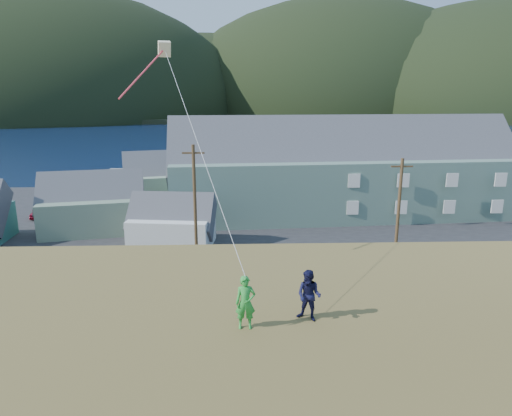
{
  "coord_description": "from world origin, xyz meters",
  "views": [
    {
      "loc": [
        3.2,
        -31.07,
        13.51
      ],
      "look_at": [
        3.85,
        -12.54,
        8.8
      ],
      "focal_mm": 32.0,
      "sensor_mm": 36.0,
      "label": 1
    }
  ],
  "objects_px": {
    "lodge": "(342,170)",
    "kite_flyer_navy": "(309,296)",
    "shed_palegreen_near": "(93,205)",
    "shed_white": "(172,223)",
    "shed_palegreen_far": "(171,178)",
    "kite_flyer_green": "(245,303)",
    "wharf": "(182,178)"
  },
  "relations": [
    {
      "from": "lodge",
      "to": "kite_flyer_navy",
      "type": "relative_size",
      "value": 26.07
    },
    {
      "from": "lodge",
      "to": "shed_palegreen_near",
      "type": "height_order",
      "value": "lodge"
    },
    {
      "from": "shed_white",
      "to": "kite_flyer_navy",
      "type": "relative_size",
      "value": 5.36
    },
    {
      "from": "shed_palegreen_far",
      "to": "kite_flyer_green",
      "type": "bearing_deg",
      "value": -93.79
    },
    {
      "from": "lodge",
      "to": "shed_palegreen_far",
      "type": "height_order",
      "value": "lodge"
    },
    {
      "from": "wharf",
      "to": "shed_white",
      "type": "bearing_deg",
      "value": -84.43
    },
    {
      "from": "shed_palegreen_far",
      "to": "kite_flyer_green",
      "type": "distance_m",
      "value": 46.76
    },
    {
      "from": "shed_palegreen_far",
      "to": "wharf",
      "type": "bearing_deg",
      "value": 77.3
    },
    {
      "from": "kite_flyer_navy",
      "to": "lodge",
      "type": "bearing_deg",
      "value": 105.0
    },
    {
      "from": "wharf",
      "to": "kite_flyer_navy",
      "type": "relative_size",
      "value": 17.46
    },
    {
      "from": "kite_flyer_green",
      "to": "kite_flyer_navy",
      "type": "bearing_deg",
      "value": 11.8
    },
    {
      "from": "shed_white",
      "to": "kite_flyer_green",
      "type": "height_order",
      "value": "kite_flyer_green"
    },
    {
      "from": "shed_palegreen_near",
      "to": "shed_white",
      "type": "xyz_separation_m",
      "value": [
        8.57,
        -5.24,
        -0.44
      ]
    },
    {
      "from": "shed_white",
      "to": "kite_flyer_green",
      "type": "relative_size",
      "value": 5.27
    },
    {
      "from": "shed_palegreen_near",
      "to": "kite_flyer_navy",
      "type": "distance_m",
      "value": 36.89
    },
    {
      "from": "kite_flyer_green",
      "to": "kite_flyer_navy",
      "type": "distance_m",
      "value": 1.84
    },
    {
      "from": "lodge",
      "to": "shed_white",
      "type": "relative_size",
      "value": 4.87
    },
    {
      "from": "shed_white",
      "to": "kite_flyer_navy",
      "type": "bearing_deg",
      "value": -66.85
    },
    {
      "from": "shed_palegreen_near",
      "to": "kite_flyer_navy",
      "type": "xyz_separation_m",
      "value": [
        16.56,
        -32.55,
        5.21
      ]
    },
    {
      "from": "lodge",
      "to": "kite_flyer_navy",
      "type": "bearing_deg",
      "value": -108.23
    },
    {
      "from": "wharf",
      "to": "kite_flyer_green",
      "type": "distance_m",
      "value": 60.86
    },
    {
      "from": "shed_white",
      "to": "kite_flyer_navy",
      "type": "distance_m",
      "value": 29.01
    },
    {
      "from": "lodge",
      "to": "shed_palegreen_far",
      "type": "xyz_separation_m",
      "value": [
        -20.12,
        7.05,
        -2.16
      ]
    },
    {
      "from": "shed_palegreen_far",
      "to": "kite_flyer_green",
      "type": "height_order",
      "value": "kite_flyer_green"
    },
    {
      "from": "lodge",
      "to": "shed_palegreen_far",
      "type": "distance_m",
      "value": 21.43
    },
    {
      "from": "shed_white",
      "to": "kite_flyer_navy",
      "type": "height_order",
      "value": "kite_flyer_navy"
    },
    {
      "from": "kite_flyer_navy",
      "to": "shed_palegreen_far",
      "type": "bearing_deg",
      "value": 132.17
    },
    {
      "from": "shed_palegreen_far",
      "to": "kite_flyer_green",
      "type": "xyz_separation_m",
      "value": [
        8.82,
        -45.65,
        4.97
      ]
    },
    {
      "from": "wharf",
      "to": "kite_flyer_navy",
      "type": "height_order",
      "value": "kite_flyer_navy"
    },
    {
      "from": "lodge",
      "to": "kite_flyer_green",
      "type": "bearing_deg",
      "value": -110.58
    },
    {
      "from": "wharf",
      "to": "kite_flyer_green",
      "type": "height_order",
      "value": "kite_flyer_green"
    },
    {
      "from": "wharf",
      "to": "shed_palegreen_near",
      "type": "height_order",
      "value": "shed_palegreen_near"
    }
  ]
}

